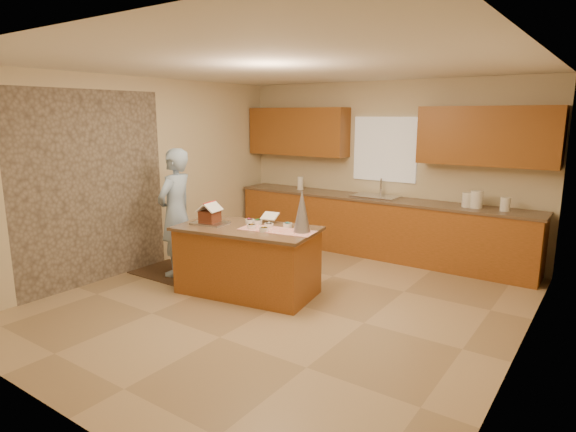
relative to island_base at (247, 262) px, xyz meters
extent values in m
plane|color=tan|center=(0.57, 0.01, -0.40)|extent=(5.50, 5.50, 0.00)
plane|color=silver|center=(0.57, 0.01, 2.30)|extent=(5.50, 5.50, 0.00)
plane|color=beige|center=(0.57, 2.76, 0.95)|extent=(5.50, 5.50, 0.00)
plane|color=beige|center=(0.57, -2.74, 0.95)|extent=(5.50, 5.50, 0.00)
plane|color=beige|center=(-1.93, 0.01, 0.95)|extent=(5.50, 5.50, 0.00)
plane|color=beige|center=(3.07, 0.01, 0.95)|extent=(5.50, 5.50, 0.00)
plane|color=gray|center=(-1.91, -0.79, 0.85)|extent=(0.00, 2.50, 2.50)
cube|color=white|center=(0.57, 2.73, 1.25)|extent=(1.05, 0.03, 1.00)
cube|color=#9A4F1F|center=(0.57, 2.46, 0.04)|extent=(4.80, 0.60, 0.88)
cube|color=brown|center=(0.57, 2.46, 0.50)|extent=(4.85, 0.63, 0.04)
cube|color=brown|center=(-0.98, 2.58, 1.50)|extent=(1.85, 0.35, 0.80)
cube|color=brown|center=(2.12, 2.58, 1.50)|extent=(1.85, 0.35, 0.80)
cube|color=silver|center=(0.57, 2.46, 0.49)|extent=(0.70, 0.45, 0.12)
cylinder|color=silver|center=(0.57, 2.64, 0.66)|extent=(0.03, 0.03, 0.28)
cube|color=#9A4F1F|center=(0.00, 0.00, 0.00)|extent=(1.76, 1.09, 0.81)
cube|color=brown|center=(0.00, 0.00, 0.42)|extent=(1.85, 1.17, 0.04)
cube|color=#AF160C|center=(0.41, 0.07, 0.44)|extent=(0.96, 0.48, 0.01)
cube|color=silver|center=(-0.49, -0.13, 0.45)|extent=(0.47, 0.38, 0.02)
cube|color=white|center=(0.08, 0.37, 0.52)|extent=(0.22, 0.19, 0.09)
cone|color=silver|center=(0.70, 0.16, 0.69)|extent=(0.23, 0.23, 0.50)
cube|color=black|center=(-1.30, -0.01, -0.40)|extent=(1.18, 0.77, 0.01)
imported|color=#8CA7C7|center=(-1.25, -0.01, 0.48)|extent=(0.53, 0.70, 1.74)
cylinder|color=white|center=(1.95, 2.46, 0.62)|extent=(0.15, 0.15, 0.20)
cylinder|color=white|center=(2.07, 2.46, 0.64)|extent=(0.17, 0.17, 0.24)
cylinder|color=white|center=(2.44, 2.46, 0.61)|extent=(0.13, 0.13, 0.18)
cylinder|color=white|center=(-0.85, 2.46, 0.63)|extent=(0.10, 0.10, 0.22)
cube|color=#572717|center=(-0.49, -0.13, 0.54)|extent=(0.24, 0.25, 0.15)
cube|color=white|center=(-0.55, -0.14, 0.66)|extent=(0.17, 0.28, 0.12)
cube|color=white|center=(-0.43, -0.12, 0.66)|extent=(0.17, 0.28, 0.12)
cylinder|color=red|center=(-0.49, -0.13, 0.71)|extent=(0.06, 0.26, 0.02)
cylinder|color=#E5287F|center=(-0.11, 0.19, 0.46)|extent=(0.11, 0.11, 0.05)
cylinder|color=white|center=(0.23, 0.15, 0.46)|extent=(0.11, 0.11, 0.05)
cylinder|color=#33BCC2|center=(0.41, 0.29, 0.46)|extent=(0.11, 0.11, 0.05)
cylinder|color=orange|center=(0.10, -0.02, 0.46)|extent=(0.11, 0.11, 0.05)
cylinder|color=green|center=(0.00, 0.22, 0.46)|extent=(0.11, 0.11, 0.05)
cylinder|color=gold|center=(0.31, -0.06, 0.46)|extent=(0.11, 0.11, 0.05)
camera|label=1|loc=(3.69, -4.40, 1.78)|focal=30.07mm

